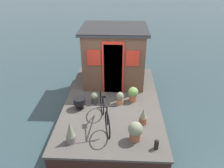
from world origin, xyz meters
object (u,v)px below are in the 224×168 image
at_px(houseboat_cabin, 114,55).
at_px(mooring_bollard, 157,144).
at_px(potted_plant_geranium, 133,94).
at_px(potted_plant_ivy, 94,98).
at_px(bicycle, 104,112).
at_px(potted_plant_fern, 135,131).
at_px(charcoal_grill, 79,101).
at_px(potted_plant_lavender, 143,117).
at_px(potted_plant_mint, 120,98).
at_px(potted_plant_succulent, 70,133).

xyz_separation_m(houseboat_cabin, mooring_bollard, (-3.56, -1.15, -0.88)).
xyz_separation_m(potted_plant_geranium, potted_plant_ivy, (-0.19, 1.22, -0.07)).
relative_size(bicycle, potted_plant_fern, 3.29).
bearing_deg(charcoal_grill, potted_plant_fern, -129.62).
bearing_deg(bicycle, potted_plant_lavender, -86.62).
bearing_deg(potted_plant_mint, potted_plant_fern, -166.37).
bearing_deg(houseboat_cabin, potted_plant_mint, -171.17).
relative_size(houseboat_cabin, charcoal_grill, 6.18).
bearing_deg(houseboat_cabin, potted_plant_lavender, -161.03).
bearing_deg(potted_plant_fern, potted_plant_lavender, -19.95).
bearing_deg(charcoal_grill, bicycle, -132.11).
bearing_deg(houseboat_cabin, potted_plant_fern, -168.71).
bearing_deg(potted_plant_mint, potted_plant_geranium, -65.71).
relative_size(potted_plant_succulent, mooring_bollard, 2.27).
xyz_separation_m(bicycle, potted_plant_succulent, (-0.76, 0.78, -0.11)).
height_order(houseboat_cabin, charcoal_grill, houseboat_cabin).
height_order(potted_plant_succulent, potted_plant_fern, potted_plant_succulent).
relative_size(potted_plant_lavender, potted_plant_mint, 1.21).
bearing_deg(potted_plant_lavender, potted_plant_geranium, 11.17).
height_order(potted_plant_ivy, potted_plant_succulent, potted_plant_succulent).
height_order(bicycle, potted_plant_succulent, bicycle).
bearing_deg(potted_plant_geranium, houseboat_cabin, 24.93).
bearing_deg(potted_plant_geranium, charcoal_grill, 107.10).
height_order(potted_plant_ivy, potted_plant_mint, potted_plant_mint).
xyz_separation_m(potted_plant_lavender, mooring_bollard, (-0.95, -0.25, -0.09)).
bearing_deg(charcoal_grill, potted_plant_lavender, -109.96).
distance_m(potted_plant_succulent, charcoal_grill, 1.50).
bearing_deg(charcoal_grill, potted_plant_succulent, -178.40).
bearing_deg(potted_plant_succulent, potted_plant_lavender, -65.85).
bearing_deg(bicycle, mooring_bollard, -124.44).
height_order(potted_plant_geranium, potted_plant_mint, potted_plant_geranium).
distance_m(potted_plant_lavender, potted_plant_succulent, 2.00).
xyz_separation_m(bicycle, potted_plant_mint, (1.06, -0.40, -0.19)).
distance_m(bicycle, potted_plant_mint, 1.15).
bearing_deg(potted_plant_lavender, potted_plant_fern, 160.05).
bearing_deg(mooring_bollard, charcoal_grill, 52.40).
distance_m(houseboat_cabin, potted_plant_succulent, 3.62).
bearing_deg(potted_plant_ivy, bicycle, -159.19).
distance_m(potted_plant_geranium, potted_plant_mint, 0.46).
relative_size(houseboat_cabin, potted_plant_lavender, 4.66).
height_order(potted_plant_geranium, potted_plant_lavender, potted_plant_lavender).
xyz_separation_m(potted_plant_ivy, potted_plant_mint, (0.00, -0.80, 0.01)).
bearing_deg(potted_plant_succulent, bicycle, -45.76).
height_order(houseboat_cabin, mooring_bollard, houseboat_cabin).
distance_m(bicycle, potted_plant_lavender, 1.06).
xyz_separation_m(potted_plant_geranium, potted_plant_lavender, (-1.18, -0.23, -0.03)).
height_order(bicycle, potted_plant_ivy, bicycle).
height_order(potted_plant_mint, potted_plant_succulent, potted_plant_succulent).
height_order(houseboat_cabin, potted_plant_fern, houseboat_cabin).
distance_m(bicycle, potted_plant_fern, 1.01).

